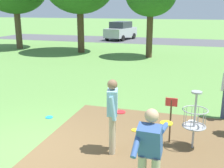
% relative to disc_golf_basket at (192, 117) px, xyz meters
% --- Properties ---
extents(ground_plane, '(160.00, 160.00, 0.00)m').
position_rel_disc_golf_basket_xyz_m(ground_plane, '(-3.50, -1.27, -0.75)').
color(ground_plane, '#5B8942').
extents(dirt_tee_pad, '(4.59, 4.28, 0.01)m').
position_rel_disc_golf_basket_xyz_m(dirt_tee_pad, '(-1.20, -0.10, -0.75)').
color(dirt_tee_pad, brown).
rests_on(dirt_tee_pad, ground).
extents(disc_golf_basket, '(0.98, 0.58, 1.39)m').
position_rel_disc_golf_basket_xyz_m(disc_golf_basket, '(0.00, 0.00, 0.00)').
color(disc_golf_basket, '#9E9EA3').
rests_on(disc_golf_basket, ground).
extents(player_foreground_watching, '(0.43, 0.49, 1.71)m').
position_rel_disc_golf_basket_xyz_m(player_foreground_watching, '(-1.70, -0.73, 0.21)').
color(player_foreground_watching, tan).
rests_on(player_foreground_watching, ground).
extents(player_waiting_right, '(0.52, 1.10, 1.71)m').
position_rel_disc_golf_basket_xyz_m(player_waiting_right, '(-0.61, -2.32, 0.23)').
color(player_waiting_right, tan).
rests_on(player_waiting_right, ground).
extents(frisbee_near_basket, '(0.22, 0.22, 0.02)m').
position_rel_disc_golf_basket_xyz_m(frisbee_near_basket, '(-1.43, 0.53, -0.74)').
color(frisbee_near_basket, gold).
rests_on(frisbee_near_basket, ground).
extents(frisbee_mid_grass, '(0.22, 0.22, 0.02)m').
position_rel_disc_golf_basket_xyz_m(frisbee_mid_grass, '(-4.12, 0.68, -0.74)').
color(frisbee_mid_grass, '#1E93DB').
rests_on(frisbee_mid_grass, ground).
extents(frisbee_scattered_b, '(0.23, 0.23, 0.02)m').
position_rel_disc_golf_basket_xyz_m(frisbee_scattered_b, '(0.03, 1.59, -0.74)').
color(frisbee_scattered_b, white).
rests_on(frisbee_scattered_b, ground).
extents(parking_lot_strip, '(36.00, 6.00, 0.01)m').
position_rel_disc_golf_basket_xyz_m(parking_lot_strip, '(-3.50, 21.85, -0.75)').
color(parking_lot_strip, '#4C4C51').
rests_on(parking_lot_strip, ground).
extents(parked_car_leftmost, '(2.63, 4.48, 1.84)m').
position_rel_disc_golf_basket_xyz_m(parked_car_leftmost, '(-7.61, 21.97, 0.17)').
color(parked_car_leftmost, '#B2B7BC').
rests_on(parked_car_leftmost, ground).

